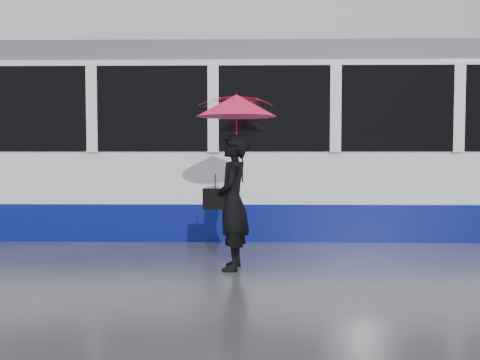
{
  "coord_description": "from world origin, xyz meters",
  "views": [
    {
      "loc": [
        0.51,
        -7.52,
        1.49
      ],
      "look_at": [
        0.36,
        -0.16,
        1.1
      ],
      "focal_mm": 40.0,
      "sensor_mm": 36.0,
      "label": 1
    }
  ],
  "objects": [
    {
      "name": "tram",
      "position": [
        -3.61,
        2.5,
        1.64
      ],
      "size": [
        26.0,
        2.56,
        3.35
      ],
      "color": "white",
      "rests_on": "ground"
    },
    {
      "name": "handbag",
      "position": [
        0.06,
        -0.79,
        0.9
      ],
      "size": [
        0.31,
        0.15,
        0.44
      ],
      "rotation": [
        0.0,
        0.0,
        -0.04
      ],
      "color": "black",
      "rests_on": "ground"
    },
    {
      "name": "ground",
      "position": [
        0.0,
        0.0,
        0.0
      ],
      "size": [
        90.0,
        90.0,
        0.0
      ],
      "primitive_type": "plane",
      "color": "#2F2F34",
      "rests_on": "ground"
    },
    {
      "name": "rails",
      "position": [
        0.0,
        2.5,
        0.01
      ],
      "size": [
        34.0,
        1.51,
        0.02
      ],
      "color": "#3F3D38",
      "rests_on": "ground"
    },
    {
      "name": "umbrella",
      "position": [
        0.33,
        -0.81,
        1.87
      ],
      "size": [
        1.05,
        1.05,
        1.15
      ],
      "rotation": [
        0.0,
        0.0,
        -0.04
      ],
      "color": "#E81370",
      "rests_on": "ground"
    },
    {
      "name": "woman",
      "position": [
        0.28,
        -0.81,
        0.85
      ],
      "size": [
        0.44,
        0.64,
        1.71
      ],
      "primitive_type": "imported",
      "rotation": [
        0.0,
        0.0,
        -1.61
      ],
      "color": "black",
      "rests_on": "ground"
    }
  ]
}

